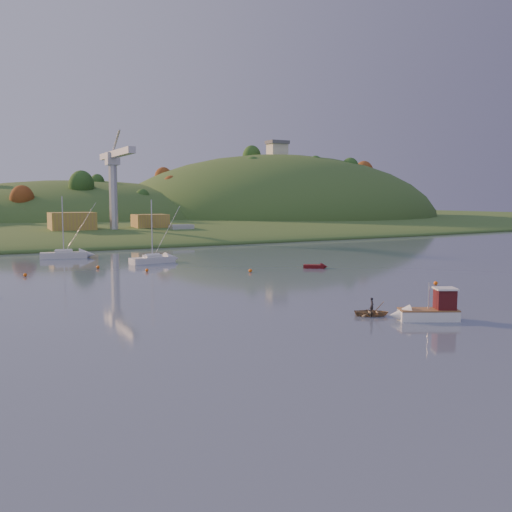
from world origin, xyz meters
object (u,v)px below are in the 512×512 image
sailboat_near (152,259)px  sailboat_far (64,254)px  fishing_boat (424,311)px  red_tender (318,266)px  canoe (372,312)px

sailboat_near → sailboat_far: size_ratio=0.94×
fishing_boat → sailboat_near: 55.08m
sailboat_near → red_tender: size_ratio=2.76×
sailboat_near → canoe: (4.37, -50.95, -0.37)m
canoe → red_tender: bearing=3.1°
fishing_boat → red_tender: 38.26m
sailboat_near → canoe: 51.14m
sailboat_near → sailboat_far: bearing=116.2°
fishing_boat → red_tender: bearing=-83.1°
sailboat_near → red_tender: 27.82m
red_tender → canoe: bearing=-82.6°
fishing_boat → sailboat_near: (-7.20, 54.61, -0.16)m
sailboat_near → red_tender: (20.54, -18.76, -0.43)m
canoe → sailboat_far: bearing=43.4°
sailboat_near → canoe: sailboat_near is taller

